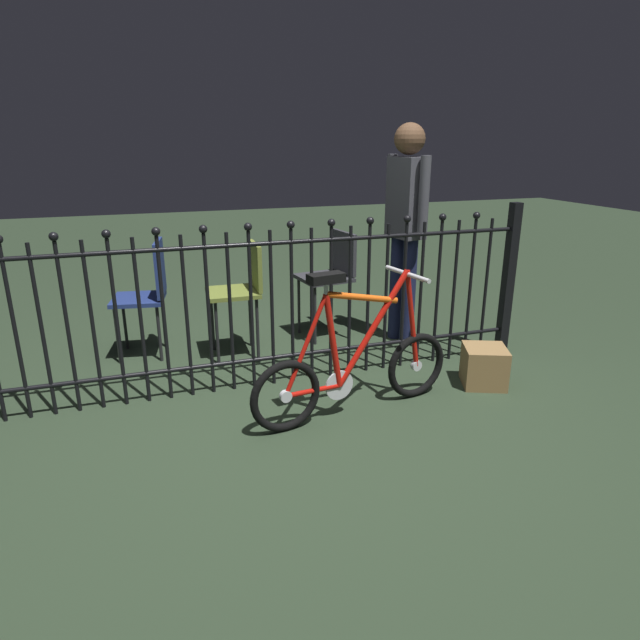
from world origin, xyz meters
TOP-DOWN VIEW (x-y plane):
  - ground_plane at (0.00, 0.00)m, footprint 20.00×20.00m
  - iron_fence at (-0.05, 0.56)m, footprint 3.61×0.07m
  - bicycle at (0.33, 0.01)m, footprint 1.31×0.40m
  - chair_charcoal at (0.67, 1.35)m, footprint 0.43×0.43m
  - chair_olive at (-0.11, 1.16)m, footprint 0.38×0.38m
  - chair_navy at (-0.76, 1.36)m, footprint 0.43×0.42m
  - person_visitor at (1.15, 1.04)m, footprint 0.23×0.47m
  - display_crate at (1.29, 0.10)m, footprint 0.35×0.35m

SIDE VIEW (x-z plane):
  - ground_plane at x=0.00m, z-range 0.00..0.00m
  - display_crate at x=1.29m, z-range 0.00..0.26m
  - bicycle at x=0.33m, z-range -0.14..0.74m
  - chair_navy at x=-0.76m, z-range 0.09..0.95m
  - chair_olive at x=-0.11m, z-range 0.11..0.95m
  - chair_charcoal at x=0.67m, z-range 0.11..0.97m
  - iron_fence at x=-0.05m, z-range 0.00..1.13m
  - person_visitor at x=1.15m, z-range 0.17..1.84m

